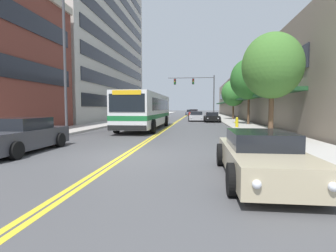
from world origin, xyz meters
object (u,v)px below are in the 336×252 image
(city_bus, at_px, (146,109))
(street_lamp_left_near, at_px, (70,47))
(car_navy_parked_left_near, at_px, (148,116))
(street_tree_right_mid, at_px, (249,79))
(car_dark_grey_parked_left_mid, at_px, (20,136))
(car_black_parked_right_mid, at_px, (212,117))
(car_red_moving_lead, at_px, (194,113))
(car_beige_parked_right_foreground, at_px, (261,156))
(car_silver_moving_second, at_px, (196,116))
(fire_hydrant, at_px, (237,122))
(car_champagne_parked_left_far, at_px, (155,115))
(street_tree_right_far, at_px, (233,93))
(car_slate_blue_moving_third, at_px, (190,113))
(street_tree_right_near, at_px, (272,66))
(traffic_signal_mast, at_px, (198,88))

(city_bus, distance_m, street_lamp_left_near, 8.48)
(car_navy_parked_left_near, relative_size, street_tree_right_mid, 0.75)
(car_dark_grey_parked_left_mid, xyz_separation_m, car_black_parked_right_mid, (8.88, 23.92, -0.07))
(car_red_moving_lead, bearing_deg, car_beige_parked_right_foreground, -86.91)
(car_silver_moving_second, height_order, fire_hydrant, car_silver_moving_second)
(car_champagne_parked_left_far, bearing_deg, city_bus, -82.45)
(street_lamp_left_near, distance_m, street_tree_right_far, 26.63)
(car_navy_parked_left_near, xyz_separation_m, car_black_parked_right_mid, (8.73, -2.18, -0.01))
(car_slate_blue_moving_third, distance_m, street_tree_right_near, 48.38)
(car_beige_parked_right_foreground, height_order, street_tree_right_mid, street_tree_right_mid)
(city_bus, distance_m, car_dark_grey_parked_left_mid, 12.62)
(car_beige_parked_right_foreground, relative_size, car_silver_moving_second, 0.99)
(street_tree_right_far, bearing_deg, car_champagne_parked_left_far, 161.52)
(car_champagne_parked_left_far, relative_size, street_tree_right_near, 0.83)
(city_bus, bearing_deg, car_champagne_parked_left_far, 97.55)
(street_tree_right_mid, bearing_deg, car_beige_parked_right_foreground, -99.54)
(car_navy_parked_left_near, height_order, street_tree_right_far, street_tree_right_far)
(city_bus, relative_size, street_tree_right_near, 2.21)
(city_bus, height_order, car_dark_grey_parked_left_mid, city_bus)
(car_champagne_parked_left_far, xyz_separation_m, car_black_parked_right_mid, (8.87, -8.91, -0.05))
(city_bus, relative_size, car_slate_blue_moving_third, 2.91)
(car_silver_moving_second, height_order, car_slate_blue_moving_third, car_slate_blue_moving_third)
(car_navy_parked_left_near, distance_m, traffic_signal_mast, 11.06)
(traffic_signal_mast, height_order, fire_hydrant, traffic_signal_mast)
(city_bus, xyz_separation_m, car_silver_moving_second, (4.17, 13.45, -1.06))
(car_beige_parked_right_foreground, xyz_separation_m, car_red_moving_lead, (-2.56, 47.51, 0.10))
(car_red_moving_lead, distance_m, traffic_signal_mast, 11.96)
(car_silver_moving_second, height_order, street_lamp_left_near, street_lamp_left_near)
(car_champagne_parked_left_far, distance_m, car_red_moving_lead, 13.24)
(car_navy_parked_left_near, distance_m, car_slate_blue_moving_third, 26.81)
(car_champagne_parked_left_far, bearing_deg, car_slate_blue_moving_third, 75.06)
(car_beige_parked_right_foreground, bearing_deg, car_red_moving_lead, 93.09)
(fire_hydrant, bearing_deg, car_slate_blue_moving_third, 97.36)
(car_red_moving_lead, height_order, fire_hydrant, car_red_moving_lead)
(traffic_signal_mast, distance_m, street_tree_right_near, 29.22)
(traffic_signal_mast, bearing_deg, street_tree_right_far, -42.95)
(street_tree_right_near, bearing_deg, car_beige_parked_right_foreground, -106.42)
(traffic_signal_mast, relative_size, street_tree_right_far, 1.35)
(car_red_moving_lead, bearing_deg, street_lamp_left_near, -99.73)
(car_dark_grey_parked_left_mid, xyz_separation_m, car_red_moving_lead, (6.19, 44.54, 0.02))
(traffic_signal_mast, relative_size, street_tree_right_mid, 1.17)
(street_lamp_left_near, height_order, fire_hydrant, street_lamp_left_near)
(car_red_moving_lead, height_order, street_tree_right_near, street_tree_right_near)
(car_dark_grey_parked_left_mid, distance_m, fire_hydrant, 16.36)
(car_dark_grey_parked_left_mid, bearing_deg, city_bus, 77.44)
(city_bus, xyz_separation_m, street_tree_right_far, (9.40, 16.50, 2.20))
(car_red_moving_lead, distance_m, street_tree_right_far, 17.15)
(street_tree_right_far, xyz_separation_m, fire_hydrant, (-1.75, -16.14, -3.29))
(car_black_parked_right_mid, xyz_separation_m, street_tree_right_far, (3.25, 4.86, 3.28))
(city_bus, distance_m, car_beige_parked_right_foreground, 16.43)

